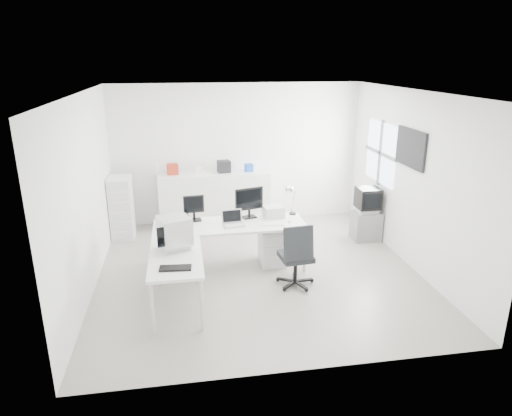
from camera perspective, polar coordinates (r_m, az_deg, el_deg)
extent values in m
cube|color=beige|center=(7.41, 0.26, -7.84)|extent=(5.00, 5.00, 0.01)
cube|color=white|center=(6.66, 0.29, 14.30)|extent=(5.00, 5.00, 0.01)
cube|color=white|center=(9.31, -2.33, 6.76)|extent=(5.00, 0.02, 2.80)
cube|color=white|center=(6.95, -20.50, 1.55)|extent=(0.02, 5.00, 2.80)
cube|color=white|center=(7.72, 18.93, 3.32)|extent=(0.02, 5.00, 2.80)
cube|color=white|center=(7.57, 2.02, -4.76)|extent=(0.40, 0.50, 0.60)
cube|color=black|center=(7.30, -10.04, -1.52)|extent=(0.48, 0.41, 0.15)
cube|color=white|center=(7.21, 1.98, -2.05)|extent=(0.41, 0.16, 0.02)
sphere|color=white|center=(7.31, 4.21, -1.65)|extent=(0.05, 0.05, 0.05)
cube|color=silver|center=(7.54, 2.18, -0.45)|extent=(0.35, 0.31, 0.18)
cube|color=black|center=(5.84, -10.04, -7.40)|extent=(0.41, 0.19, 0.03)
cube|color=slate|center=(8.78, 13.57, -2.15)|extent=(0.50, 0.41, 0.54)
cube|color=white|center=(9.23, -5.18, 1.12)|extent=(2.19, 0.55, 1.09)
cube|color=#9F2B16|center=(9.03, -10.38, 4.80)|extent=(0.23, 0.21, 0.21)
cube|color=white|center=(9.05, -7.19, 4.70)|extent=(0.13, 0.12, 0.12)
cube|color=black|center=(9.07, -4.04, 5.20)|extent=(0.27, 0.25, 0.23)
cube|color=#1844A8|center=(9.13, -0.90, 5.07)|extent=(0.17, 0.15, 0.15)
cylinder|color=white|center=(9.08, -12.28, 4.80)|extent=(0.07, 0.07, 0.22)
cube|color=white|center=(8.90, -16.45, 0.04)|extent=(0.41, 0.49, 1.18)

